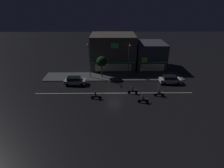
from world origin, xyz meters
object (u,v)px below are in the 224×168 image
object	(u,v)px
parked_car_trailing	(170,79)
motorcycle_following	(159,93)
traffic_cone	(110,81)
streetlamp_west	(89,58)
motorcycle_opposite_lane	(132,90)
motorcycle_lead	(143,99)
streetlamp_mid	(129,58)
parked_car_near_kerb	(75,81)
pedestrian_on_sidewalk	(141,74)
motorcycle_trailing_far	(96,96)

from	to	relation	value
parked_car_trailing	motorcycle_following	xyz separation A→B (m)	(-3.60, -5.38, -0.24)
traffic_cone	streetlamp_west	bearing A→B (deg)	149.18
motorcycle_following	motorcycle_opposite_lane	size ratio (longest dim) A/B	1.00
streetlamp_west	motorcycle_lead	xyz separation A→B (m)	(9.93, -10.75, -3.99)
streetlamp_west	motorcycle_following	xyz separation A→B (m)	(13.19, -8.56, -3.99)
streetlamp_west	motorcycle_following	size ratio (longest dim) A/B	4.04
motorcycle_opposite_lane	traffic_cone	distance (m)	6.51
streetlamp_mid	streetlamp_west	bearing A→B (deg)	-176.41
streetlamp_mid	traffic_cone	world-z (taller)	streetlamp_mid
motorcycle_lead	motorcycle_following	xyz separation A→B (m)	(3.26, 2.19, 0.00)
streetlamp_mid	parked_car_near_kerb	bearing A→B (deg)	-160.09
pedestrian_on_sidewalk	motorcycle_following	distance (m)	8.22
pedestrian_on_sidewalk	motorcycle_opposite_lane	world-z (taller)	pedestrian_on_sidewalk
parked_car_trailing	motorcycle_opposite_lane	bearing A→B (deg)	-152.15
pedestrian_on_sidewalk	motorcycle_opposite_lane	distance (m)	7.43
parked_car_trailing	motorcycle_following	distance (m)	6.48
streetlamp_mid	parked_car_trailing	xyz separation A→B (m)	(8.26, -3.72, -3.58)
streetlamp_west	parked_car_near_kerb	distance (m)	5.85
parked_car_trailing	traffic_cone	world-z (taller)	parked_car_trailing
parked_car_near_kerb	traffic_cone	size ratio (longest dim) A/B	7.82
pedestrian_on_sidewalk	parked_car_near_kerb	size ratio (longest dim) A/B	0.46
pedestrian_on_sidewalk	motorcycle_following	bearing A→B (deg)	154.10
pedestrian_on_sidewalk	motorcycle_lead	xyz separation A→B (m)	(-1.24, -10.15, -0.42)
parked_car_trailing	motorcycle_following	size ratio (longest dim) A/B	2.26
pedestrian_on_sidewalk	traffic_cone	bearing A→B (deg)	66.09
motorcycle_lead	traffic_cone	distance (m)	9.90
streetlamp_west	pedestrian_on_sidewalk	world-z (taller)	streetlamp_west
parked_car_near_kerb	motorcycle_trailing_far	xyz separation A→B (m)	(4.68, -5.90, -0.24)
pedestrian_on_sidewalk	motorcycle_opposite_lane	xyz separation A→B (m)	(-2.63, -6.94, -0.42)
streetlamp_mid	motorcycle_trailing_far	world-z (taller)	streetlamp_mid
parked_car_trailing	traffic_cone	size ratio (longest dim) A/B	7.82
motorcycle_following	motorcycle_trailing_far	world-z (taller)	same
motorcycle_lead	traffic_cone	size ratio (longest dim) A/B	3.45
streetlamp_west	parked_car_trailing	distance (m)	17.50
streetlamp_west	parked_car_near_kerb	size ratio (longest dim) A/B	1.78
parked_car_trailing	parked_car_near_kerb	bearing A→B (deg)	-178.93
motorcycle_lead	parked_car_trailing	bearing A→B (deg)	-134.08
motorcycle_lead	motorcycle_opposite_lane	bearing A→B (deg)	-68.54
pedestrian_on_sidewalk	traffic_cone	size ratio (longest dim) A/B	3.56
parked_car_trailing	motorcycle_following	world-z (taller)	parked_car_trailing
streetlamp_west	traffic_cone	size ratio (longest dim) A/B	13.95
motorcycle_opposite_lane	parked_car_near_kerb	bearing A→B (deg)	-17.39
pedestrian_on_sidewalk	parked_car_near_kerb	bearing A→B (deg)	61.85
parked_car_near_kerb	motorcycle_trailing_far	world-z (taller)	parked_car_near_kerb
motorcycle_following	motorcycle_trailing_far	size ratio (longest dim) A/B	1.00
streetlamp_west	pedestrian_on_sidewalk	xyz separation A→B (m)	(11.17, -0.60, -3.57)
streetlamp_west	parked_car_near_kerb	world-z (taller)	streetlamp_west
pedestrian_on_sidewalk	motorcycle_trailing_far	bearing A→B (deg)	93.66
parked_car_near_kerb	motorcycle_lead	distance (m)	14.58
parked_car_trailing	motorcycle_trailing_far	world-z (taller)	parked_car_trailing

